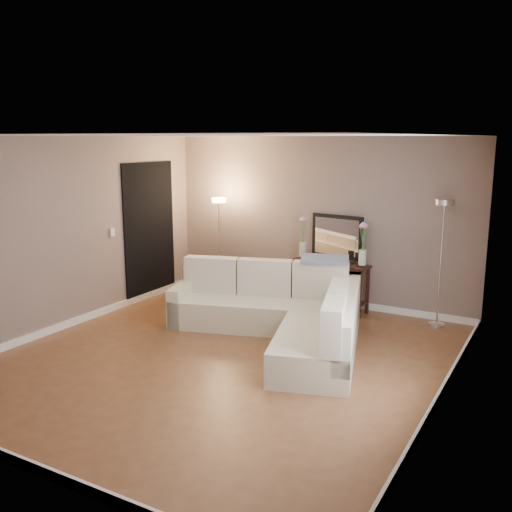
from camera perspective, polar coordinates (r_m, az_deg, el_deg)
The scene contains 23 objects.
floor at distance 6.91m, azimuth -3.30°, elevation -10.19°, with size 5.00×5.50×0.01m, color brown.
ceiling at distance 6.42m, azimuth -3.58°, elevation 11.98°, with size 5.00×5.50×0.01m, color white.
wall_back at distance 8.95m, azimuth 6.17°, elevation 3.48°, with size 5.00×0.02×2.60m, color #7C695F.
wall_front at distance 4.54m, azimuth -22.69°, elevation -5.50°, with size 5.00×0.02×2.60m, color #7C695F.
wall_left at distance 8.16m, azimuth -18.45°, elevation 2.14°, with size 0.02×5.50×2.60m, color #7C695F.
wall_right at distance 5.62m, azimuth 18.64°, elevation -2.00°, with size 0.02×5.50×2.60m, color #7C695F.
baseboard_back at distance 9.19m, azimuth 5.94°, elevation -4.27°, with size 5.00×0.03×0.10m, color white.
baseboard_front at distance 5.05m, azimuth -21.28°, elevation -19.12°, with size 5.00×0.03×0.10m, color white.
baseboard_left at distance 8.43m, azimuth -17.79°, elevation -6.28°, with size 0.03×5.50×0.10m, color white.
baseboard_right at distance 6.03m, azimuth 17.61°, elevation -13.59°, with size 0.03×5.50×0.10m, color white.
doorway at distance 9.38m, azimuth -10.58°, elevation 2.49°, with size 0.02×1.20×2.20m, color black.
switch_plate at distance 8.74m, azimuth -14.17°, elevation 2.32°, with size 0.02×0.08×0.12m, color white.
sectional_sofa at distance 7.48m, azimuth 2.85°, elevation -5.72°, with size 3.16×2.60×0.90m.
throw_blanket at distance 7.88m, azimuth 6.91°, elevation -0.33°, with size 0.65×0.37×0.05m, color slate.
console_table at distance 8.77m, azimuth 7.03°, elevation -2.60°, with size 1.23×0.48×0.74m.
leaning_mirror at distance 8.72m, azimuth 8.10°, elevation 1.92°, with size 0.85×0.15×0.67m.
table_decor at distance 8.62m, azimuth 7.43°, elevation -0.28°, with size 0.51×0.15×0.12m.
flower_vase_left at distance 8.85m, azimuth 4.73°, elevation 1.67°, with size 0.14×0.12×0.63m.
flower_vase_right at distance 8.37m, azimuth 10.63°, elevation 0.92°, with size 0.14×0.12×0.63m.
floor_lamp_lit at distance 9.34m, azimuth -3.69°, elevation 2.90°, with size 0.29×0.29×1.62m.
floor_lamp_unlit at distance 8.12m, azimuth 18.14°, elevation 1.77°, with size 0.26×0.26×1.77m.
charcoal_rug at distance 9.32m, azimuth -4.62°, elevation -4.31°, with size 1.06×0.79×0.01m, color black.
black_bag at distance 9.22m, azimuth -5.88°, elevation -3.13°, with size 0.30×0.21×0.19m, color black.
Camera 1 is at (3.48, -5.39, 2.57)m, focal length 40.00 mm.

